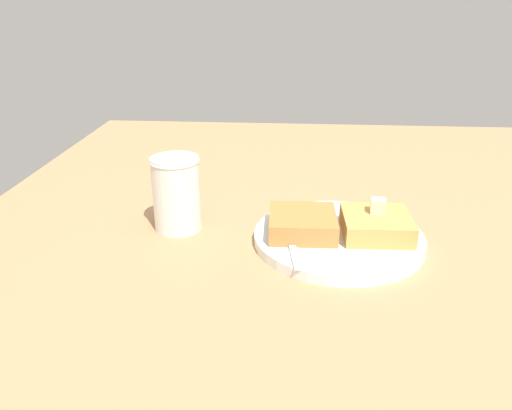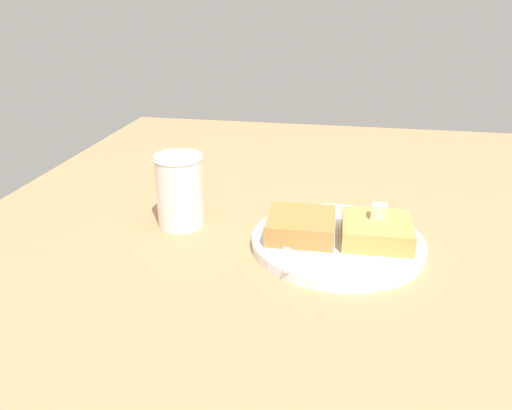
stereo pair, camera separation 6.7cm
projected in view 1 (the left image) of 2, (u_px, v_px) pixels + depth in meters
The scene contains 7 objects.
table_surface at pixel (353, 226), 74.50cm from camera, with size 114.17×114.17×2.33cm, color #AD8055.
plate at pixel (338, 237), 66.71cm from camera, with size 22.58×22.58×1.34cm.
toast_slice_left at pixel (376, 225), 65.72cm from camera, with size 8.77×8.71×2.74cm, color tan.
toast_slice_middle at pixel (303, 223), 66.16cm from camera, with size 8.77×8.71×2.74cm, color #AD763A.
butter_pat_primary at pixel (378, 206), 65.69cm from camera, with size 1.91×1.72×1.91cm, color #F3E7B1.
fork at pixel (289, 234), 65.81cm from camera, with size 3.49×16.05×0.36cm.
syrup_jar at pixel (177, 197), 69.32cm from camera, with size 6.85×6.85×10.46cm.
Camera 1 is at (9.44, 68.10, 33.43)cm, focal length 35.00 mm.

